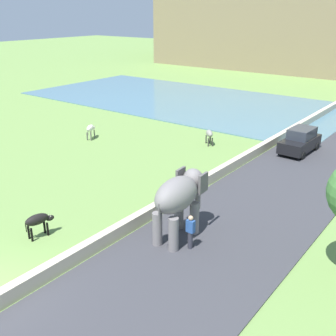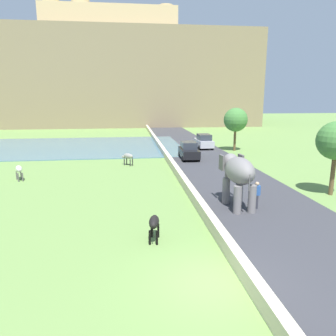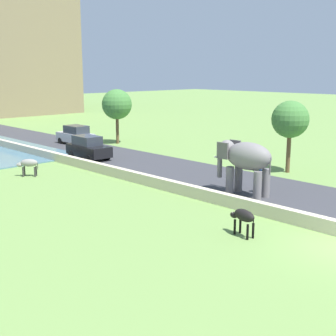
{
  "view_description": "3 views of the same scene",
  "coord_description": "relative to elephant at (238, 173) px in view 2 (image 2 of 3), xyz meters",
  "views": [
    {
      "loc": [
        12.95,
        -5.96,
        9.79
      ],
      "look_at": [
        0.67,
        10.21,
        1.89
      ],
      "focal_mm": 44.03,
      "sensor_mm": 36.0,
      "label": 1
    },
    {
      "loc": [
        -2.77,
        -9.76,
        6.29
      ],
      "look_at": [
        -0.34,
        9.45,
        2.0
      ],
      "focal_mm": 34.45,
      "sensor_mm": 36.0,
      "label": 2
    },
    {
      "loc": [
        -16.59,
        -7.41,
        6.74
      ],
      "look_at": [
        -0.19,
        9.66,
        1.74
      ],
      "focal_mm": 49.6,
      "sensor_mm": 36.0,
      "label": 3
    }
  ],
  "objects": [
    {
      "name": "ground_plane",
      "position": [
        -3.41,
        -7.41,
        -2.04
      ],
      "size": [
        220.0,
        220.0,
        0.0
      ],
      "primitive_type": "plane",
      "color": "#6B8E47"
    },
    {
      "name": "road_surface",
      "position": [
        1.59,
        12.59,
        -2.01
      ],
      "size": [
        7.0,
        120.0,
        0.06
      ],
      "primitive_type": "cube",
      "color": "#38383D",
      "rests_on": "ground"
    },
    {
      "name": "barrier_wall",
      "position": [
        -2.21,
        10.59,
        -1.72
      ],
      "size": [
        0.4,
        110.0,
        0.63
      ],
      "primitive_type": "cube",
      "color": "beige",
      "rests_on": "ground"
    },
    {
      "name": "lake",
      "position": [
        -17.41,
        24.85,
        -2.0
      ],
      "size": [
        36.0,
        18.0,
        0.08
      ],
      "primitive_type": "cube",
      "color": "slate",
      "rests_on": "ground"
    },
    {
      "name": "hill_distant",
      "position": [
        -9.41,
        63.2,
        8.01
      ],
      "size": [
        64.0,
        28.0,
        20.1
      ],
      "primitive_type": "cube",
      "color": "#897556",
      "rests_on": "ground"
    },
    {
      "name": "fort_on_hill",
      "position": [
        -9.78,
        63.2,
        21.17
      ],
      "size": [
        30.32,
        8.0,
        7.91
      ],
      "color": "tan",
      "rests_on": "hill_distant"
    },
    {
      "name": "elephant",
      "position": [
        0.0,
        0.0,
        0.0
      ],
      "size": [
        1.56,
        3.5,
        2.99
      ],
      "color": "slate",
      "rests_on": "ground"
    },
    {
      "name": "person_beside_elephant",
      "position": [
        0.97,
        -0.51,
        -1.16
      ],
      "size": [
        0.36,
        0.22,
        1.63
      ],
      "color": "#33333D",
      "rests_on": "ground"
    },
    {
      "name": "car_black",
      "position": [
        0.02,
        14.88,
        -1.14
      ],
      "size": [
        1.89,
        4.05,
        1.8
      ],
      "color": "black",
      "rests_on": "ground"
    },
    {
      "name": "car_silver",
      "position": [
        3.16,
        21.54,
        -1.14
      ],
      "size": [
        1.82,
        4.01,
        1.8
      ],
      "color": "#B7B7BC",
      "rests_on": "ground"
    },
    {
      "name": "cow_black",
      "position": [
        -5.11,
        -3.81,
        -1.2
      ],
      "size": [
        0.63,
        1.42,
        1.15
      ],
      "color": "black",
      "rests_on": "ground"
    },
    {
      "name": "cow_white",
      "position": [
        -14.51,
        8.1,
        -1.2
      ],
      "size": [
        0.91,
        1.39,
        1.15
      ],
      "color": "silver",
      "rests_on": "ground"
    },
    {
      "name": "cow_grey",
      "position": [
        -6.2,
        12.54,
        -1.2
      ],
      "size": [
        1.22,
        1.22,
        1.15
      ],
      "color": "gray",
      "rests_on": "ground"
    },
    {
      "name": "tree_near",
      "position": [
        6.95,
        1.6,
        1.51
      ],
      "size": [
        2.46,
        2.46,
        4.81
      ],
      "color": "brown",
      "rests_on": "ground"
    },
    {
      "name": "tree_mid",
      "position": [
        6.43,
        19.51,
        1.6
      ],
      "size": [
        2.78,
        2.78,
        5.05
      ],
      "color": "brown",
      "rests_on": "ground"
    }
  ]
}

